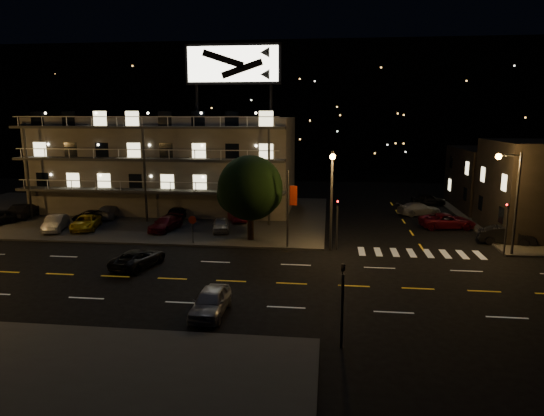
# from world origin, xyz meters

# --- Properties ---
(ground) EXTENTS (140.00, 140.00, 0.00)m
(ground) POSITION_xyz_m (0.00, 0.00, 0.00)
(ground) COLOR black
(ground) RESTS_ON ground
(curb_nw) EXTENTS (44.00, 24.00, 0.15)m
(curb_nw) POSITION_xyz_m (-14.00, 20.00, 0.07)
(curb_nw) COLOR #3D3D3A
(curb_nw) RESTS_ON ground
(motel) EXTENTS (28.00, 13.80, 18.10)m
(motel) POSITION_xyz_m (-9.94, 23.88, 5.34)
(motel) COLOR gray
(motel) RESTS_ON ground
(side_bldg_back) EXTENTS (14.06, 12.00, 7.00)m
(side_bldg_back) POSITION_xyz_m (29.99, 28.00, 3.50)
(side_bldg_back) COLOR black
(side_bldg_back) RESTS_ON ground
(hill_backdrop) EXTENTS (120.00, 25.00, 24.00)m
(hill_backdrop) POSITION_xyz_m (-5.94, 68.78, 11.55)
(hill_backdrop) COLOR black
(hill_backdrop) RESTS_ON ground
(streetlight_nc) EXTENTS (0.44, 1.92, 8.00)m
(streetlight_nc) POSITION_xyz_m (8.50, 7.94, 4.96)
(streetlight_nc) COLOR #2D2D30
(streetlight_nc) RESTS_ON ground
(streetlight_ne) EXTENTS (1.92, 0.44, 8.00)m
(streetlight_ne) POSITION_xyz_m (22.14, 8.30, 4.96)
(streetlight_ne) COLOR #2D2D30
(streetlight_ne) RESTS_ON ground
(signal_nw) EXTENTS (0.20, 0.27, 4.60)m
(signal_nw) POSITION_xyz_m (9.00, 8.50, 2.57)
(signal_nw) COLOR #2D2D30
(signal_nw) RESTS_ON ground
(signal_sw) EXTENTS (0.20, 0.27, 4.60)m
(signal_sw) POSITION_xyz_m (9.00, -8.50, 2.57)
(signal_sw) COLOR #2D2D30
(signal_sw) RESTS_ON ground
(signal_ne) EXTENTS (0.27, 0.20, 4.60)m
(signal_ne) POSITION_xyz_m (22.00, 8.50, 2.57)
(signal_ne) COLOR #2D2D30
(signal_ne) RESTS_ON ground
(banner_north) EXTENTS (0.83, 0.16, 6.40)m
(banner_north) POSITION_xyz_m (5.09, 8.40, 3.43)
(banner_north) COLOR #2D2D30
(banner_north) RESTS_ON ground
(stop_sign) EXTENTS (0.91, 0.11, 2.61)m
(stop_sign) POSITION_xyz_m (-3.00, 8.57, 1.71)
(stop_sign) COLOR #2D2D30
(stop_sign) RESTS_ON ground
(tree) EXTENTS (5.80, 5.58, 7.30)m
(tree) POSITION_xyz_m (1.57, 10.42, 4.49)
(tree) COLOR black
(tree) RESTS_ON curb_nw
(lot_car_1) EXTENTS (2.55, 4.55, 1.42)m
(lot_car_1) POSITION_xyz_m (-16.96, 11.44, 0.86)
(lot_car_1) COLOR #97979C
(lot_car_1) RESTS_ON curb_nw
(lot_car_2) EXTENTS (3.16, 5.00, 1.29)m
(lot_car_2) POSITION_xyz_m (-14.45, 12.30, 0.79)
(lot_car_2) COLOR gold
(lot_car_2) RESTS_ON curb_nw
(lot_car_3) EXTENTS (2.57, 4.64, 1.27)m
(lot_car_3) POSITION_xyz_m (-6.83, 12.78, 0.79)
(lot_car_3) COLOR #570C18
(lot_car_3) RESTS_ON curb_nw
(lot_car_4) EXTENTS (2.18, 3.86, 1.24)m
(lot_car_4) POSITION_xyz_m (-1.60, 13.03, 0.77)
(lot_car_4) COLOR #97979C
(lot_car_4) RESTS_ON curb_nw
(lot_car_5) EXTENTS (2.04, 4.71, 1.51)m
(lot_car_5) POSITION_xyz_m (-23.36, 16.48, 0.90)
(lot_car_5) COLOR black
(lot_car_5) RESTS_ON curb_nw
(lot_car_6) EXTENTS (3.12, 4.81, 1.23)m
(lot_car_6) POSITION_xyz_m (-15.15, 15.56, 0.77)
(lot_car_6) COLOR black
(lot_car_6) RESTS_ON curb_nw
(lot_car_7) EXTENTS (2.35, 4.78, 1.34)m
(lot_car_7) POSITION_xyz_m (-14.54, 17.43, 0.82)
(lot_car_7) COLOR #97979C
(lot_car_7) RESTS_ON curb_nw
(lot_car_8) EXTENTS (1.87, 4.25, 1.42)m
(lot_car_8) POSITION_xyz_m (-7.14, 17.31, 0.86)
(lot_car_8) COLOR black
(lot_car_8) RESTS_ON curb_nw
(lot_car_9) EXTENTS (3.01, 4.32, 1.35)m
(lot_car_9) POSITION_xyz_m (-1.01, 17.48, 0.82)
(lot_car_9) COLOR #570C18
(lot_car_9) RESTS_ON curb_nw
(side_car_0) EXTENTS (4.73, 2.36, 1.49)m
(side_car_0) POSITION_xyz_m (23.30, 11.90, 0.74)
(side_car_0) COLOR black
(side_car_0) RESTS_ON ground
(side_car_1) EXTENTS (5.49, 3.08, 1.45)m
(side_car_1) POSITION_xyz_m (19.70, 17.35, 0.73)
(side_car_1) COLOR #570C18
(side_car_1) RESTS_ON ground
(side_car_2) EXTENTS (5.17, 3.48, 1.39)m
(side_car_2) POSITION_xyz_m (18.10, 23.37, 0.70)
(side_car_2) COLOR #97979C
(side_car_2) RESTS_ON ground
(side_car_3) EXTENTS (4.11, 1.66, 1.40)m
(side_car_3) POSITION_xyz_m (20.32, 29.92, 0.70)
(side_car_3) COLOR black
(side_car_3) RESTS_ON ground
(road_car_east) EXTENTS (1.75, 4.24, 1.44)m
(road_car_east) POSITION_xyz_m (1.97, -5.39, 0.72)
(road_car_east) COLOR #97979C
(road_car_east) RESTS_ON ground
(road_car_west) EXTENTS (3.23, 5.08, 1.31)m
(road_car_west) POSITION_xyz_m (-5.21, 2.19, 0.65)
(road_car_west) COLOR black
(road_car_west) RESTS_ON ground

